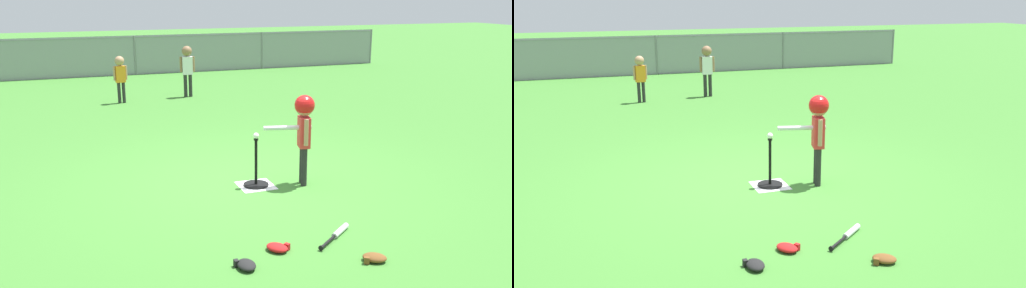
# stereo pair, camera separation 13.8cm
# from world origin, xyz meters

# --- Properties ---
(ground_plane) EXTENTS (60.00, 60.00, 0.00)m
(ground_plane) POSITION_xyz_m (0.00, 0.00, 0.00)
(ground_plane) COLOR #3D7A2D
(home_plate) EXTENTS (0.44, 0.44, 0.01)m
(home_plate) POSITION_xyz_m (0.06, -0.16, 0.00)
(home_plate) COLOR white
(home_plate) RESTS_ON ground_plane
(batting_tee) EXTENTS (0.32, 0.32, 0.62)m
(batting_tee) POSITION_xyz_m (0.06, -0.16, 0.09)
(batting_tee) COLOR black
(batting_tee) RESTS_ON ground_plane
(baseball_on_tee) EXTENTS (0.07, 0.07, 0.07)m
(baseball_on_tee) POSITION_xyz_m (0.06, -0.16, 0.66)
(baseball_on_tee) COLOR white
(baseball_on_tee) RESTS_ON batting_tee
(batter_child) EXTENTS (0.63, 0.32, 1.16)m
(batter_child) POSITION_xyz_m (0.63, -0.30, 0.82)
(batter_child) COLOR #262626
(batter_child) RESTS_ON ground_plane
(fielder_near_right) EXTENTS (0.35, 0.23, 1.18)m
(fielder_near_right) POSITION_xyz_m (0.65, 6.12, 0.76)
(fielder_near_right) COLOR #262626
(fielder_near_right) RESTS_ON ground_plane
(fielder_deep_right) EXTENTS (0.30, 0.20, 1.03)m
(fielder_deep_right) POSITION_xyz_m (-0.90, 5.89, 0.67)
(fielder_deep_right) COLOR #262626
(fielder_deep_right) RESTS_ON ground_plane
(spare_bat_silver) EXTENTS (0.52, 0.43, 0.06)m
(spare_bat_silver) POSITION_xyz_m (0.33, -1.83, 0.03)
(spare_bat_silver) COLOR silver
(spare_bat_silver) RESTS_ON ground_plane
(glove_by_plate) EXTENTS (0.18, 0.23, 0.07)m
(glove_by_plate) POSITION_xyz_m (-0.76, -2.15, 0.04)
(glove_by_plate) COLOR black
(glove_by_plate) RESTS_ON ground_plane
(glove_near_bats) EXTENTS (0.27, 0.26, 0.07)m
(glove_near_bats) POSITION_xyz_m (0.38, -2.42, 0.04)
(glove_near_bats) COLOR brown
(glove_near_bats) RESTS_ON ground_plane
(glove_tossed_aside) EXTENTS (0.26, 0.27, 0.07)m
(glove_tossed_aside) POSITION_xyz_m (-0.37, -1.93, 0.04)
(glove_tossed_aside) COLOR #B21919
(glove_tossed_aside) RESTS_ON ground_plane
(outfield_fence) EXTENTS (16.06, 0.06, 1.15)m
(outfield_fence) POSITION_xyz_m (0.00, 10.13, 0.62)
(outfield_fence) COLOR slate
(outfield_fence) RESTS_ON ground_plane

